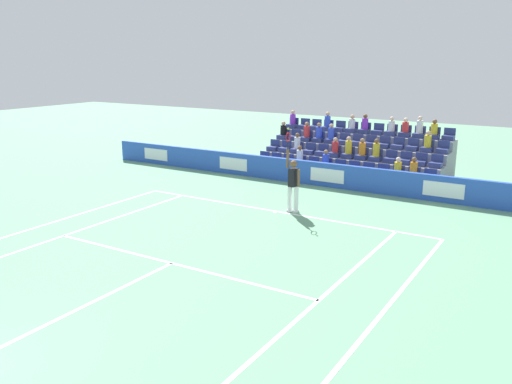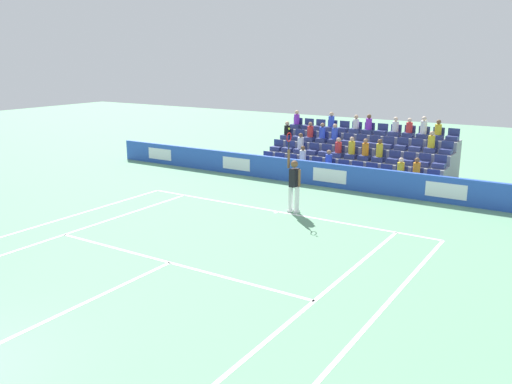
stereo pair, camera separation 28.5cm
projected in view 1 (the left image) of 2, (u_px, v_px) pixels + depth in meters
name	position (u px, v px, depth m)	size (l,w,h in m)	color
line_baseline	(277.00, 211.00, 18.19)	(10.97, 0.10, 0.01)	white
line_service	(172.00, 263.00, 13.65)	(8.23, 0.10, 0.01)	white
line_centre_service	(70.00, 313.00, 11.01)	(0.10, 6.40, 0.01)	white
line_singles_sideline_left	(51.00, 240.00, 15.36)	(0.10, 11.89, 0.01)	white
line_singles_sideline_right	(309.00, 309.00, 11.19)	(0.10, 11.89, 0.01)	white
line_doubles_sideline_left	(21.00, 232.00, 16.05)	(0.10, 11.89, 0.01)	white
line_doubles_sideline_right	(372.00, 325.00, 10.50)	(0.10, 11.89, 0.01)	white
line_centre_mark	(275.00, 212.00, 18.10)	(0.10, 0.20, 0.01)	white
sponsor_barrier	(328.00, 175.00, 21.54)	(22.69, 0.22, 0.97)	blue
tennis_player	(293.00, 183.00, 17.91)	(0.53, 0.36, 2.85)	white
stadium_stand	(355.00, 158.00, 23.92)	(8.06, 3.80, 2.62)	gray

